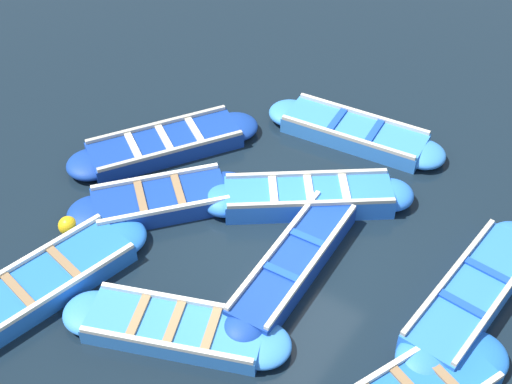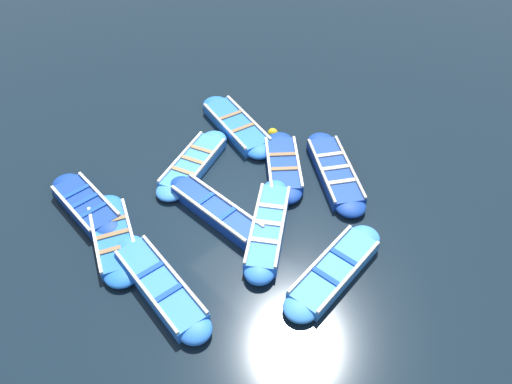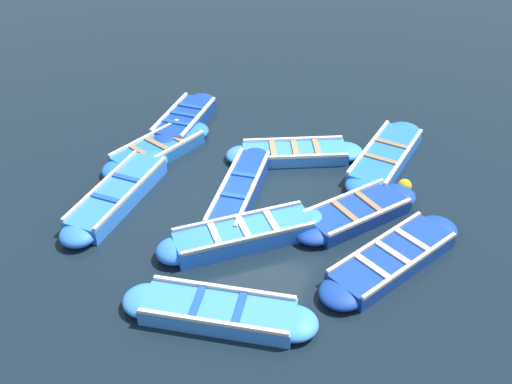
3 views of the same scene
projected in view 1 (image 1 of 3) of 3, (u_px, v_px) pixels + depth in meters
The scene contains 10 objects.
ground_plane at pixel (283, 241), 12.32m from camera, with size 120.00×120.00×0.00m, color black.
boat_mid_row at pixel (161, 201), 12.82m from camera, with size 3.14×2.86×0.40m.
boat_bow_out at pixel (308, 197), 12.84m from camera, with size 2.95×3.55×0.46m.
boat_outer_right at pixel (294, 263), 11.69m from camera, with size 3.87×0.95×0.44m.
boat_tucked at pixel (175, 328), 10.77m from camera, with size 2.12×3.66×0.35m.
boat_end_of_row at pixel (354, 133), 14.30m from camera, with size 1.27×3.82×0.40m.
boat_broadside at pixel (44, 283), 11.39m from camera, with size 4.02×1.72×0.40m.
boat_inner_gap at pixel (472, 295), 11.18m from camera, with size 3.98×1.15×0.45m.
boat_centre at pixel (165, 145), 14.02m from camera, with size 3.79×2.87×0.39m.
buoy_orange_near at pixel (68, 226), 12.35m from camera, with size 0.34×0.34×0.34m, color #EAB214.
Camera 1 is at (7.32, 4.38, 8.94)m, focal length 50.00 mm.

